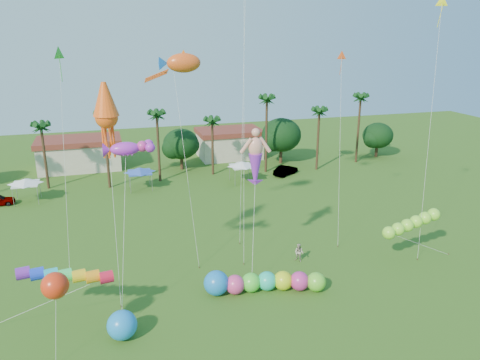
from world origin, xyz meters
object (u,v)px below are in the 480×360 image
object	(u,v)px
spectator_b	(299,253)
blue_ball	(122,325)
car_b	(286,170)
caterpillar_inflatable	(260,282)

from	to	relation	value
spectator_b	blue_ball	xyz separation A→B (m)	(-16.32, -7.09, 0.17)
car_b	caterpillar_inflatable	size ratio (longest dim) A/B	0.44
spectator_b	caterpillar_inflatable	xyz separation A→B (m)	(-5.16, -4.03, -0.01)
spectator_b	caterpillar_inflatable	distance (m)	6.55
car_b	spectator_b	size ratio (longest dim) A/B	2.52
caterpillar_inflatable	blue_ball	distance (m)	11.57
car_b	spectator_b	distance (m)	27.46
spectator_b	blue_ball	bearing A→B (deg)	-109.48
spectator_b	caterpillar_inflatable	world-z (taller)	caterpillar_inflatable
spectator_b	blue_ball	world-z (taller)	blue_ball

